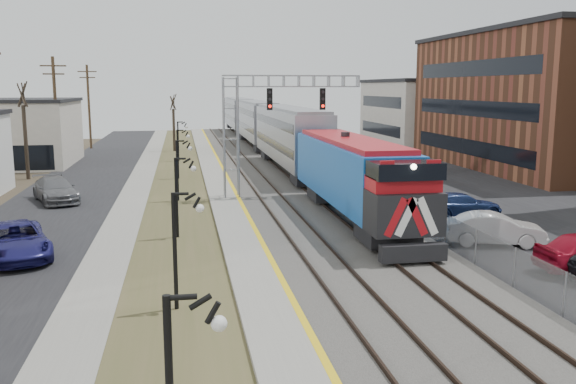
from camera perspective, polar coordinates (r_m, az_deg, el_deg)
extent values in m
cube|color=black|center=(47.94, -19.21, 0.42)|extent=(7.00, 120.00, 0.04)
cube|color=gray|center=(47.41, -13.84, 0.61)|extent=(2.00, 120.00, 0.08)
cube|color=#464726|center=(47.30, -10.21, 0.71)|extent=(4.00, 120.00, 0.06)
cube|color=gray|center=(47.36, -6.58, 0.92)|extent=(2.00, 120.00, 0.24)
cube|color=#595651|center=(47.90, -0.60, 1.06)|extent=(8.00, 120.00, 0.20)
cube|color=black|center=(51.23, 12.77, 1.30)|extent=(16.00, 120.00, 0.04)
cube|color=gold|center=(47.40, -5.52, 1.10)|extent=(0.24, 120.00, 0.01)
cube|color=#2D2119|center=(47.51, -3.87, 1.18)|extent=(0.08, 120.00, 0.15)
cube|color=#2D2119|center=(47.69, -2.08, 1.23)|extent=(0.08, 120.00, 0.15)
cube|color=#2D2119|center=(48.00, 0.28, 1.29)|extent=(0.08, 120.00, 0.15)
cube|color=#2D2119|center=(48.29, 2.04, 1.34)|extent=(0.08, 120.00, 0.15)
cube|color=blue|center=(33.17, 6.24, 1.26)|extent=(3.00, 17.00, 4.25)
cube|color=black|center=(25.47, 11.62, -5.58)|extent=(2.80, 0.50, 0.70)
cube|color=gray|center=(52.79, 0.11, 5.05)|extent=(3.00, 22.00, 5.33)
cube|color=gray|center=(75.29, -2.94, 6.45)|extent=(3.00, 22.00, 5.33)
cube|color=gray|center=(97.93, -4.59, 7.20)|extent=(3.00, 22.00, 5.33)
cube|color=gray|center=(39.99, -5.36, 4.92)|extent=(1.00, 1.00, 8.00)
cube|color=gray|center=(40.37, 0.31, 10.33)|extent=(9.00, 0.80, 0.80)
cube|color=black|center=(39.69, -1.73, 8.68)|extent=(0.35, 0.25, 1.40)
cube|color=black|center=(40.34, 3.25, 8.69)|extent=(0.35, 0.25, 1.40)
cylinder|color=black|center=(20.44, -10.54, -5.58)|extent=(0.14, 0.14, 4.00)
cylinder|color=black|center=(30.20, -10.39, -0.60)|extent=(0.14, 0.14, 4.00)
cylinder|color=black|center=(40.08, -10.31, 1.94)|extent=(0.14, 0.14, 4.00)
cylinder|color=black|center=(50.01, -10.27, 3.47)|extent=(0.14, 0.14, 4.00)
cylinder|color=black|center=(61.96, -10.23, 4.66)|extent=(0.14, 0.14, 4.00)
cylinder|color=#4C3823|center=(57.79, -20.88, 6.80)|extent=(0.28, 0.28, 10.00)
cylinder|color=#4C3823|center=(77.52, -18.12, 7.55)|extent=(0.28, 0.28, 10.00)
cube|color=gray|center=(48.65, 4.29, 2.00)|extent=(0.04, 120.00, 1.60)
cube|color=brown|center=(61.74, 23.35, 7.73)|extent=(16.00, 26.00, 12.00)
cube|color=beige|center=(83.86, 13.86, 7.20)|extent=(16.00, 18.00, 8.00)
cylinder|color=#382D23|center=(53.35, -23.32, 4.27)|extent=(0.30, 0.30, 5.95)
cylinder|color=#382D23|center=(71.90, -10.62, 5.69)|extent=(0.30, 0.30, 4.90)
imported|color=silver|center=(30.25, 18.78, -3.37)|extent=(4.80, 2.90, 1.49)
imported|color=navy|center=(36.12, 15.86, -1.24)|extent=(4.76, 1.96, 1.38)
imported|color=gray|center=(48.90, 10.43, 1.87)|extent=(4.76, 2.57, 1.54)
imported|color=#0B390F|center=(51.93, 6.51, 2.44)|extent=(5.00, 2.65, 1.57)
imported|color=navy|center=(28.97, -24.09, -4.26)|extent=(4.18, 5.99, 1.52)
imported|color=slate|center=(42.13, -20.93, 0.14)|extent=(4.03, 5.80, 1.56)
imported|color=#98180B|center=(58.18, 6.27, 3.10)|extent=(4.13, 2.12, 1.30)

